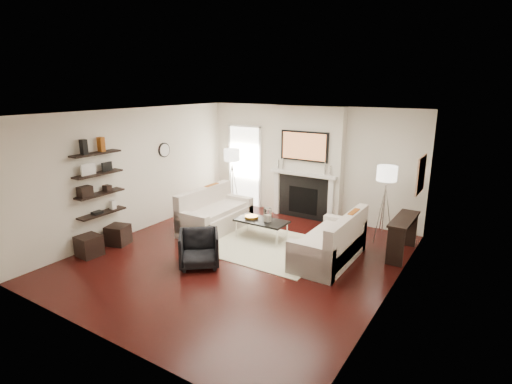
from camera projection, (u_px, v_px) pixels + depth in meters
The scene contains 71 objects.
room_envelope at pixel (238, 189), 7.23m from camera, with size 6.00×6.00×6.00m.
chimney_breast at pixel (307, 163), 9.57m from camera, with size 1.80×0.25×2.70m, color silver.
fireplace_surround at pixel (303, 198), 9.68m from camera, with size 1.30×0.02×1.04m, color black.
firebox at pixel (303, 200), 9.70m from camera, with size 0.75×0.02×0.65m, color black.
mantel_pilaster_l at pixel (277, 193), 10.02m from camera, with size 0.12×0.08×1.10m, color white.
mantel_pilaster_r at pixel (331, 201), 9.28m from camera, with size 0.12×0.08×1.10m, color white.
mantel_shelf at pixel (303, 174), 9.48m from camera, with size 1.70×0.18×0.07m, color white.
tv_body at pixel (304, 146), 9.33m from camera, with size 1.20×0.06×0.70m, color black.
tv_screen at pixel (304, 146), 9.31m from camera, with size 1.10×0.01×0.62m, color #BF723F.
candlestick_l_tall at pixel (283, 164), 9.73m from camera, with size 0.04×0.04×0.30m, color silver.
candlestick_l_short at pixel (278, 164), 9.80m from camera, with size 0.04×0.04×0.24m, color silver.
candlestick_r_tall at pixel (325, 169), 9.16m from camera, with size 0.04×0.04×0.30m, color silver.
candlestick_r_short at pixel (330, 171), 9.10m from camera, with size 0.04×0.04×0.24m, color silver.
hallway_panel at pixel (245, 166), 10.70m from camera, with size 0.90×0.02×2.10m, color white.
door_trim_l at pixel (230, 165), 10.93m from camera, with size 0.06×0.06×2.16m, color white.
door_trim_r at pixel (260, 169), 10.43m from camera, with size 0.06×0.06×2.16m, color white.
door_trim_top at pixel (245, 126), 10.40m from camera, with size 1.02×0.06×0.06m, color white.
rug at pixel (262, 245), 8.14m from camera, with size 2.60×2.00×0.01m, color beige.
loveseat_left_base at pixel (216, 221), 8.99m from camera, with size 0.85×1.80×0.42m, color beige.
loveseat_left_back at pixel (204, 205), 9.08m from camera, with size 0.18×1.80×0.80m, color beige.
loveseat_left_arm_n at pixel (192, 227), 8.31m from camera, with size 0.85×0.18×0.60m, color beige.
loveseat_left_arm_s at pixel (237, 208), 9.63m from camera, with size 0.85×0.18×0.60m, color beige.
loveseat_left_cushion at pixel (218, 210), 8.90m from camera, with size 0.63×1.44×0.10m, color beige.
pillow_left_orange at pixel (212, 193), 9.27m from camera, with size 0.10×0.42×0.42m, color #8D4611.
pillow_left_charcoal at pixel (195, 200), 8.79m from camera, with size 0.10×0.40×0.40m, color black.
loveseat_right_base at pixel (328, 250), 7.40m from camera, with size 0.85×1.80×0.42m, color beige.
loveseat_right_back at pixel (347, 238), 7.14m from camera, with size 0.18×1.80×0.80m, color beige.
loveseat_right_arm_n at pixel (310, 261), 6.71m from camera, with size 0.85×0.18×0.60m, color beige.
loveseat_right_arm_s at pixel (344, 232), 8.03m from camera, with size 0.85×0.18×0.60m, color beige.
loveseat_right_cushion at pixel (327, 236), 7.36m from camera, with size 0.63×1.44×0.10m, color beige.
pillow_right_orange at pixel (353, 222), 7.33m from camera, with size 0.10×0.42×0.42m, color #8D4611.
pillow_right_charcoal at pixel (341, 232), 6.85m from camera, with size 0.10×0.40×0.40m, color black.
coffee_table at pixel (261, 221), 8.39m from camera, with size 1.10×0.55×0.04m, color black.
coffee_leg_nw at pixel (236, 229), 8.52m from camera, with size 0.02×0.02×0.38m, color silver.
coffee_leg_ne at pixel (277, 238), 8.00m from camera, with size 0.02×0.02×0.38m, color silver.
coffee_leg_sw at pixel (247, 223), 8.88m from camera, with size 0.02×0.02×0.38m, color silver.
coffee_leg_se at pixel (287, 232), 8.36m from camera, with size 0.02×0.02×0.38m, color silver.
hurricane_glass at pixel (268, 215), 8.27m from camera, with size 0.17×0.17×0.29m, color white.
hurricane_candle at pixel (268, 218), 8.28m from camera, with size 0.11×0.11×0.16m, color white.
copper_bowl at pixel (251, 217), 8.50m from camera, with size 0.29×0.29×0.05m, color #9D661A.
armchair at pixel (199, 247), 7.15m from camera, with size 0.69×0.64×0.71m, color black.
lamp_left_post at pixel (232, 187), 10.32m from camera, with size 0.02×0.02×1.20m, color silver.
lamp_left_shade at pixel (232, 155), 10.10m from camera, with size 0.40×0.40×0.30m, color white.
lamp_left_leg_a at pixel (236, 188), 10.26m from camera, with size 0.02×0.02×1.25m, color silver.
lamp_left_leg_b at pixel (233, 186), 10.43m from camera, with size 0.02×0.02×1.25m, color silver.
lamp_left_leg_c at pixel (229, 188), 10.27m from camera, with size 0.02×0.02×1.25m, color silver.
lamp_right_post at pixel (383, 214), 8.23m from camera, with size 0.02×0.02×1.20m, color silver.
lamp_right_shade at pixel (387, 173), 8.01m from camera, with size 0.40×0.40×0.30m, color white.
lamp_right_leg_a at pixel (389, 214), 8.17m from camera, with size 0.02×0.02×1.25m, color silver.
lamp_right_leg_b at pixel (382, 212), 8.34m from camera, with size 0.02×0.02×1.25m, color silver.
lamp_right_leg_c at pixel (379, 214), 8.18m from camera, with size 0.02×0.02×1.25m, color silver.
console_top at pixel (404, 219), 7.50m from camera, with size 0.35×1.20×0.04m, color black.
console_leg_n at pixel (395, 247), 7.15m from camera, with size 0.30×0.04×0.71m, color black.
console_leg_s at pixel (409, 229), 8.05m from camera, with size 0.30×0.04×0.71m, color black.
wall_art at pixel (421, 175), 7.44m from camera, with size 0.03×0.70×0.70m, color tan.
shelf_bottom at pixel (102, 213), 7.94m from camera, with size 0.25×1.00×0.04m, color black.
shelf_lower at pixel (100, 194), 7.84m from camera, with size 0.25×1.00×0.04m, color black.
shelf_upper at pixel (98, 174), 7.73m from camera, with size 0.25×1.00×0.04m, color black.
shelf_top at pixel (96, 153), 7.63m from camera, with size 0.25×1.00×0.04m, color black.
decor_magfile_a at pixel (84, 147), 7.39m from camera, with size 0.12×0.10×0.28m, color black.
decor_magfile_b at pixel (101, 144), 7.70m from camera, with size 0.12×0.10×0.28m, color #8D4611.
decor_frame_a at pixel (88, 169), 7.54m from camera, with size 0.04×0.30×0.22m, color white.
decor_frame_b at pixel (107, 167), 7.88m from camera, with size 0.04×0.22×0.18m, color black.
decor_wine_rack at pixel (85, 192), 7.55m from camera, with size 0.18×0.25×0.20m, color black.
decor_box_small at pixel (107, 188), 7.96m from camera, with size 0.15×0.12×0.12m, color black.
decor_books at pixel (97, 212), 7.84m from camera, with size 0.14×0.20×0.05m, color black.
decor_box_tall at pixel (113, 205), 8.13m from camera, with size 0.10×0.10×0.18m, color white.
clock_rim at pixel (164, 150), 9.29m from camera, with size 0.34×0.34×0.04m, color black.
clock_face at pixel (165, 150), 9.27m from camera, with size 0.29×0.29×0.01m, color white.
ottoman_near at pixel (118, 235), 8.17m from camera, with size 0.40×0.40×0.40m, color black.
ottoman_far at pixel (89, 246), 7.61m from camera, with size 0.40×0.40×0.40m, color black.
Camera 1 is at (4.02, -5.74, 3.18)m, focal length 28.00 mm.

